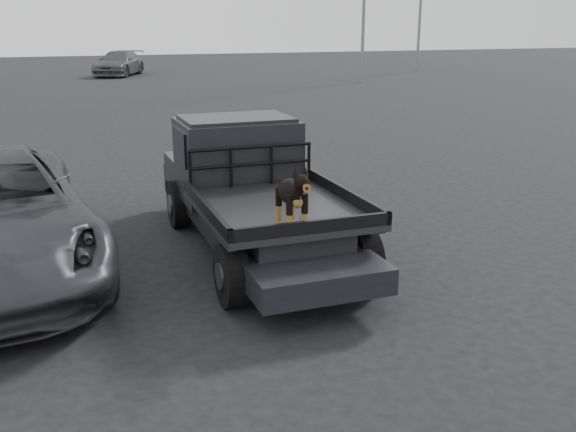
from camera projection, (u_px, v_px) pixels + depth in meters
name	position (u px, v px, depth m)	size (l,w,h in m)	color
ground	(325.00, 285.00, 8.03)	(120.00, 120.00, 0.00)	black
flatbed_ute	(256.00, 220.00, 9.13)	(2.00, 5.40, 0.92)	black
ute_cab	(237.00, 146.00, 9.72)	(1.72, 1.30, 0.88)	black
headache_rack	(251.00, 166.00, 9.09)	(1.80, 0.08, 0.55)	black
dog	(291.00, 197.00, 7.12)	(0.32, 0.60, 0.74)	black
distant_car_b	(119.00, 63.00, 39.12)	(2.04, 5.03, 1.46)	#47474B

